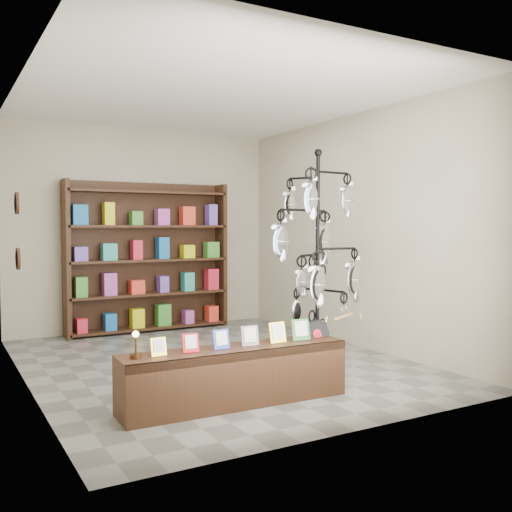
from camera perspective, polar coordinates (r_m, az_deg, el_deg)
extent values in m
plane|color=slate|center=(6.62, -4.12, -10.57)|extent=(5.00, 5.00, 0.00)
plane|color=#B4AA91|center=(8.76, -11.18, 2.60)|extent=(4.00, 0.00, 4.00)
plane|color=#B4AA91|center=(4.31, 10.18, 2.25)|extent=(4.00, 0.00, 4.00)
plane|color=#B4AA91|center=(5.87, -22.13, 2.27)|extent=(0.00, 5.00, 5.00)
plane|color=#B4AA91|center=(7.51, 9.77, 2.56)|extent=(0.00, 5.00, 5.00)
plane|color=white|center=(6.60, -4.22, 15.66)|extent=(5.00, 5.00, 0.00)
cylinder|color=black|center=(5.75, 6.10, -12.51)|extent=(0.62, 0.62, 0.03)
cylinder|color=black|center=(5.56, 6.17, -1.49)|extent=(0.05, 0.05, 2.24)
sphere|color=black|center=(5.59, 6.23, 10.25)|extent=(0.07, 0.07, 0.07)
ellipsoid|color=silver|center=(5.73, 4.09, -5.54)|extent=(0.12, 0.08, 0.23)
cube|color=#AE7B48|center=(5.41, 8.77, -5.95)|extent=(0.38, 0.23, 0.04)
cube|color=black|center=(5.07, -2.05, -11.88)|extent=(2.05, 0.47, 0.50)
cube|color=gold|center=(4.74, -9.74, -8.94)|extent=(0.13, 0.05, 0.15)
cube|color=red|center=(4.83, -6.57, -8.63)|extent=(0.14, 0.05, 0.16)
cube|color=#263FA5|center=(4.94, -3.53, -8.31)|extent=(0.15, 0.06, 0.17)
cube|color=#E54C33|center=(5.05, -0.63, -7.98)|extent=(0.16, 0.06, 0.18)
cube|color=gold|center=(5.19, 2.13, -7.65)|extent=(0.17, 0.06, 0.19)
cube|color=#337233|center=(5.31, 4.48, -7.35)|extent=(0.18, 0.06, 0.19)
cylinder|color=black|center=(5.48, 6.12, -7.76)|extent=(0.28, 0.07, 0.27)
cylinder|color=red|center=(5.48, 6.14, -7.76)|extent=(0.09, 0.03, 0.09)
cylinder|color=#402612|center=(4.70, -11.92, -9.76)|extent=(0.09, 0.09, 0.04)
cylinder|color=#402612|center=(4.68, -11.93, -8.77)|extent=(0.02, 0.02, 0.13)
sphere|color=#FFBF59|center=(4.66, -11.94, -7.65)|extent=(0.05, 0.05, 0.05)
cube|color=black|center=(8.72, -11.03, -0.03)|extent=(2.40, 0.04, 2.20)
cube|color=black|center=(8.26, -18.46, -0.29)|extent=(0.06, 0.36, 2.20)
cube|color=black|center=(9.02, -3.57, 0.12)|extent=(0.06, 0.36, 2.20)
cube|color=black|center=(8.69, -10.62, -7.01)|extent=(2.36, 0.36, 0.04)
cube|color=black|center=(8.61, -10.65, -3.74)|extent=(2.36, 0.36, 0.03)
cube|color=black|center=(8.57, -10.68, -0.41)|extent=(2.36, 0.36, 0.04)
cube|color=black|center=(8.55, -10.72, 2.93)|extent=(2.36, 0.36, 0.04)
cube|color=black|center=(8.57, -10.75, 6.28)|extent=(2.36, 0.36, 0.04)
cylinder|color=black|center=(6.67, -22.81, 4.89)|extent=(0.03, 0.24, 0.24)
cylinder|color=black|center=(6.68, -22.70, -0.26)|extent=(0.03, 0.24, 0.24)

